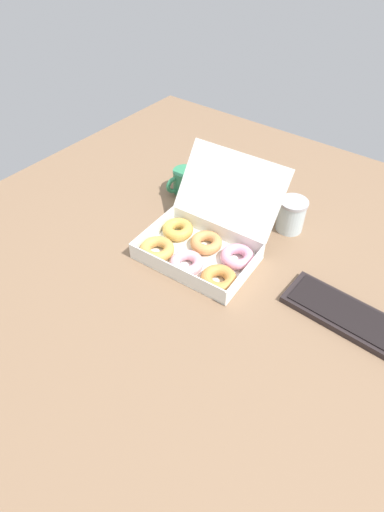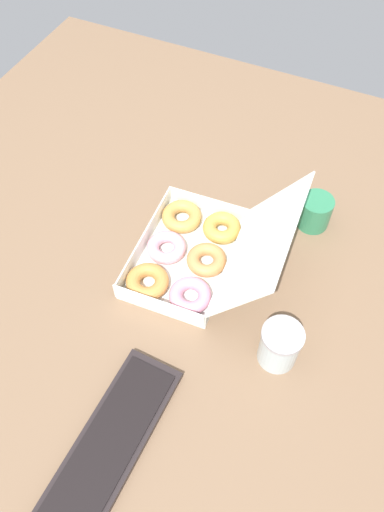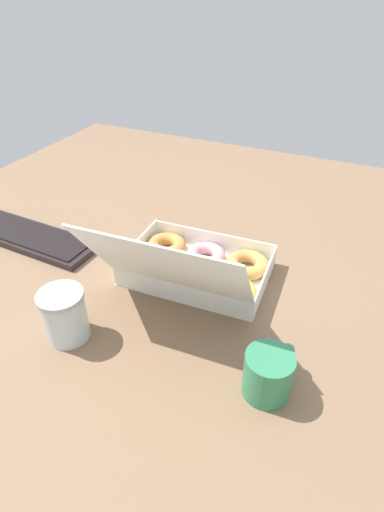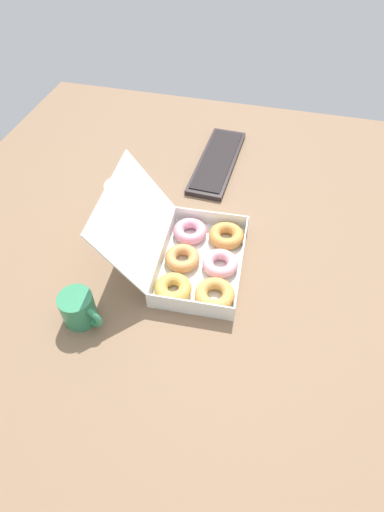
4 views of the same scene
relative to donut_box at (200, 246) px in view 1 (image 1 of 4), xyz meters
The scene contains 5 objects.
ground_plane 6.66cm from the donut_box, 12.12° to the right, with size 180.00×180.00×2.00cm, color #826349.
donut_box is the anchor object (origin of this frame).
keyboard 49.24cm from the donut_box, ahead, with size 41.24×14.30×2.20cm.
coffee_mug 34.14cm from the donut_box, 136.14° to the left, with size 8.57×11.95×8.87cm.
glass_jar 32.21cm from the donut_box, 60.07° to the left, with size 9.11×9.11×11.06cm.
Camera 1 is at (47.04, -71.33, 84.88)cm, focal length 28.00 mm.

